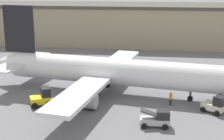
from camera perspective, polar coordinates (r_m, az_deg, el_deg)
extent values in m
plane|color=slate|center=(47.53, 0.00, -3.89)|extent=(400.00, 400.00, 0.00)
cube|color=gray|center=(83.86, -2.53, 7.53)|extent=(91.73, 15.20, 8.68)
cube|color=#47423D|center=(83.36, -2.57, 10.72)|extent=(91.73, 15.51, 0.70)
cylinder|color=white|center=(46.59, 0.00, -0.22)|extent=(29.58, 8.42, 3.64)
cone|color=white|center=(53.69, -17.32, 1.17)|extent=(4.52, 4.07, 3.46)
cube|color=white|center=(55.07, 1.10, 1.53)|extent=(5.85, 13.84, 0.50)
cube|color=white|center=(39.58, -5.63, -4.09)|extent=(5.85, 13.84, 0.50)
cylinder|color=#ADADB2|center=(53.55, 0.51, -0.41)|extent=(3.22, 2.44, 1.99)
cylinder|color=#ADADB2|center=(41.81, -4.53, -5.03)|extent=(3.22, 2.44, 1.99)
cube|color=black|center=(51.25, -15.22, 6.60)|extent=(4.71, 1.13, 6.73)
cube|color=white|center=(55.49, -12.72, 2.32)|extent=(3.95, 4.85, 0.24)
cube|color=white|center=(48.90, -17.28, 0.27)|extent=(3.95, 4.85, 0.24)
cylinder|color=#38383D|center=(45.56, 12.88, -4.26)|extent=(0.28, 0.28, 1.34)
cylinder|color=black|center=(45.67, 12.85, -4.64)|extent=(0.75, 0.46, 0.70)
cylinder|color=#38383D|center=(45.62, -2.63, -3.85)|extent=(0.28, 0.28, 1.34)
cylinder|color=black|center=(45.69, -2.63, -4.11)|extent=(0.95, 0.49, 0.90)
cylinder|color=#38383D|center=(49.88, -0.83, -2.15)|extent=(0.28, 0.28, 1.34)
cylinder|color=black|center=(49.95, -0.83, -2.39)|extent=(0.95, 0.49, 0.90)
cylinder|color=#1E2338|center=(43.72, 9.70, -5.28)|extent=(0.28, 0.28, 0.84)
cylinder|color=orange|center=(43.46, 9.74, -4.35)|extent=(0.39, 0.39, 0.67)
sphere|color=tan|center=(43.32, 9.77, -3.78)|extent=(0.25, 0.25, 0.25)
cube|color=yellow|center=(43.79, -11.82, -4.85)|extent=(2.98, 2.70, 0.79)
cube|color=black|center=(43.56, -11.00, -3.57)|extent=(1.69, 1.92, 1.13)
cylinder|color=black|center=(43.21, -10.49, -5.61)|extent=(0.82, 0.61, 0.77)
cylinder|color=black|center=(44.86, -10.89, -4.84)|extent=(0.82, 0.61, 0.77)
cylinder|color=black|center=(43.00, -12.74, -5.85)|extent=(0.82, 0.61, 0.77)
cylinder|color=black|center=(44.66, -13.05, -5.06)|extent=(0.82, 0.61, 0.77)
cube|color=#B2B2B7|center=(37.49, 7.11, -8.39)|extent=(3.17, 1.50, 0.64)
cube|color=black|center=(37.22, 8.51, -7.33)|extent=(1.41, 1.32, 0.91)
cube|color=#333333|center=(37.12, 6.27, -7.07)|extent=(1.98, 1.04, 0.76)
cylinder|color=black|center=(37.01, 8.83, -9.33)|extent=(0.62, 0.29, 0.62)
cylinder|color=black|center=(38.31, 8.74, -8.44)|extent=(0.62, 0.29, 0.62)
cylinder|color=black|center=(36.95, 5.38, -9.24)|extent=(0.62, 0.29, 0.62)
cylinder|color=black|center=(38.26, 5.41, -8.36)|extent=(0.62, 0.29, 0.62)
cube|color=beige|center=(42.75, 16.62, -5.80)|extent=(3.19, 3.03, 0.75)
cube|color=black|center=(42.15, 17.58, -4.86)|extent=(1.91, 2.03, 1.07)
cylinder|color=black|center=(41.73, 17.09, -6.91)|extent=(0.69, 0.61, 0.65)
cylinder|color=black|center=(42.48, 14.91, -6.35)|extent=(0.69, 0.61, 0.65)
cylinder|color=black|center=(44.04, 16.09, -5.66)|extent=(0.69, 0.61, 0.65)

